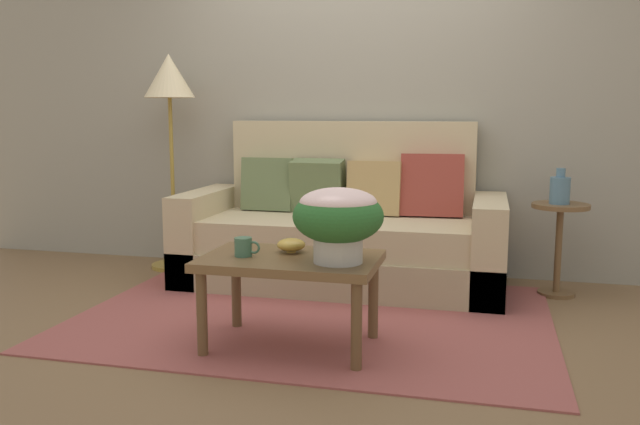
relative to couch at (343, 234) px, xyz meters
The scene contains 11 objects.
ground_plane 0.86m from the couch, 89.76° to the right, with size 14.00×14.00×0.00m, color brown.
wall_back 1.07m from the couch, 89.60° to the left, with size 6.40×0.12×2.61m, color gray.
area_rug 0.89m from the couch, 89.77° to the right, with size 2.71×1.96×0.01m, color #994C47.
couch is the anchor object (origin of this frame).
coffee_table 1.34m from the couch, 89.12° to the right, with size 0.88×0.57×0.48m.
side_table 1.43m from the couch, ahead, with size 0.36×0.36×0.61m.
floor_lamp 1.68m from the couch, behind, with size 0.38×0.38×1.62m.
potted_plant 1.48m from the couch, 78.74° to the right, with size 0.44×0.44×0.36m.
coffee_mug 1.42m from the couch, 98.48° to the right, with size 0.13×0.09×0.10m.
snack_bowl 1.25m from the couch, 90.25° to the right, with size 0.15×0.15×0.07m.
table_vase 1.46m from the couch, ahead, with size 0.13×0.13×0.23m.
Camera 1 is at (0.97, -3.70, 1.20)m, focal length 37.51 mm.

